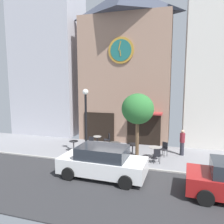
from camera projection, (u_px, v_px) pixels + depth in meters
name	position (u px, v px, depth m)	size (l,w,h in m)	color
ground_plane	(109.00, 168.00, 11.96)	(25.37, 10.20, 0.13)	gray
clock_building	(125.00, 64.00, 17.37)	(7.14, 3.97, 11.94)	#9E7A66
neighbor_building_left	(49.00, 65.00, 19.97)	(5.97, 3.73, 12.57)	#B2B2BC
street_lamp	(86.00, 123.00, 13.43)	(0.36, 0.36, 4.28)	black
street_tree	(138.00, 109.00, 12.13)	(1.82, 1.64, 4.07)	brown
cafe_table_rightmost	(74.00, 145.00, 14.75)	(0.61, 0.61, 0.72)	black
cafe_table_near_door	(97.00, 140.00, 16.05)	(0.61, 0.61, 0.72)	black
cafe_table_center_right	(115.00, 146.00, 14.28)	(0.74, 0.74, 0.74)	black
cafe_table_center_left	(133.00, 147.00, 13.99)	(0.77, 0.77, 0.72)	black
cafe_table_leftmost	(155.00, 150.00, 13.35)	(0.72, 0.72, 0.73)	black
cafe_chair_near_tree	(157.00, 155.00, 12.52)	(0.49, 0.49, 0.90)	black
cafe_chair_curbside	(108.00, 138.00, 16.14)	(0.54, 0.54, 0.90)	black
cafe_chair_by_entrance	(111.00, 150.00, 13.48)	(0.44, 0.44, 0.90)	black
cafe_chair_outer	(92.00, 142.00, 15.29)	(0.44, 0.44, 0.90)	black
cafe_chair_mid_row	(164.00, 148.00, 13.79)	(0.55, 0.55, 0.90)	black
pedestrian_maroon	(182.00, 142.00, 13.93)	(0.36, 0.36, 1.67)	#2D2D38
parked_car_white	(103.00, 162.00, 10.76)	(4.35, 2.12, 1.55)	white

